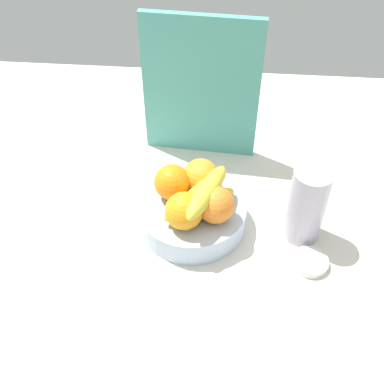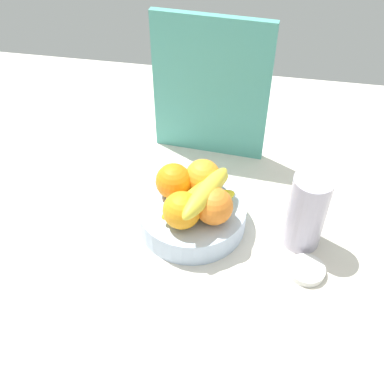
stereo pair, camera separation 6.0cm
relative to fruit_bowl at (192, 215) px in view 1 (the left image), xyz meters
The scene contains 10 objects.
ground_plane 5.70cm from the fruit_bowl, 143.49° to the right, with size 180.00×140.00×3.00cm, color beige.
fruit_bowl is the anchor object (origin of this frame).
orange_front_left 8.55cm from the fruit_bowl, 148.94° to the left, with size 7.80×7.80×7.80cm, color orange.
orange_front_right 8.78cm from the fruit_bowl, 101.49° to the right, with size 7.80×7.80×7.80cm, color orange.
orange_center 9.06cm from the fruit_bowl, 32.11° to the right, with size 7.80×7.80×7.80cm, color orange.
orange_back_left 8.63cm from the fruit_bowl, 74.08° to the left, with size 7.80×7.80×7.80cm, color orange.
banana_bunch 7.54cm from the fruit_bowl, 30.35° to the right, with size 16.13×18.53×8.40cm.
cutting_board 30.85cm from the fruit_bowl, 90.61° to the left, with size 28.00×1.80×36.00cm, color teal.
thermos_tumbler 24.44cm from the fruit_bowl, ahead, with size 7.90×7.90×17.61cm, color #B3ADC4.
jar_lid 26.68cm from the fruit_bowl, 20.03° to the right, with size 7.48×7.48×1.47cm, color silver.
Camera 1 is at (9.18, -67.49, 76.82)cm, focal length 43.57 mm.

